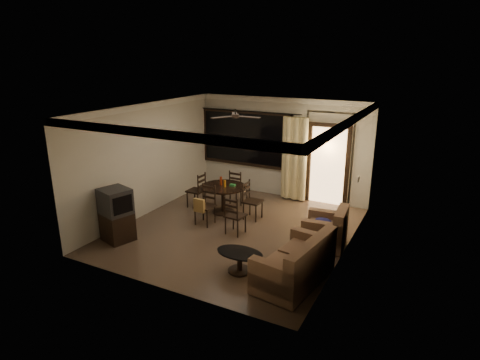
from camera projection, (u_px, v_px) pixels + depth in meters
The scene contains 12 objects.
ground at pixel (236, 230), 9.34m from camera, with size 5.50×5.50×0.00m, color #7F6651.
room_shell at pixel (290, 141), 10.03m from camera, with size 5.50×6.70×5.50m.
dining_table at pixel (223, 192), 10.21m from camera, with size 1.15×1.15×0.94m.
dining_chair_west at pixel (197, 197), 10.68m from camera, with size 0.43×0.43×0.95m.
dining_chair_east at pixel (252, 208), 9.91m from camera, with size 0.43×0.43×0.95m.
dining_chair_south at pixel (205, 212), 9.57m from camera, with size 0.43×0.49×0.95m.
dining_chair_north at pixel (238, 193), 10.95m from camera, with size 0.43×0.43×0.95m.
tv_cabinet at pixel (117, 215), 8.67m from camera, with size 0.74×0.71×1.18m.
sofa at pixel (297, 265), 7.06m from camera, with size 1.10×1.75×0.88m.
armchair at pixel (327, 231), 8.45m from camera, with size 0.92×0.92×0.85m.
coffee_table at pixel (240, 259), 7.47m from camera, with size 0.91×0.55×0.40m.
side_chair at pixel (235, 222), 9.07m from camera, with size 0.44×0.44×0.91m.
Camera 1 is at (4.04, -7.56, 3.90)m, focal length 30.00 mm.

